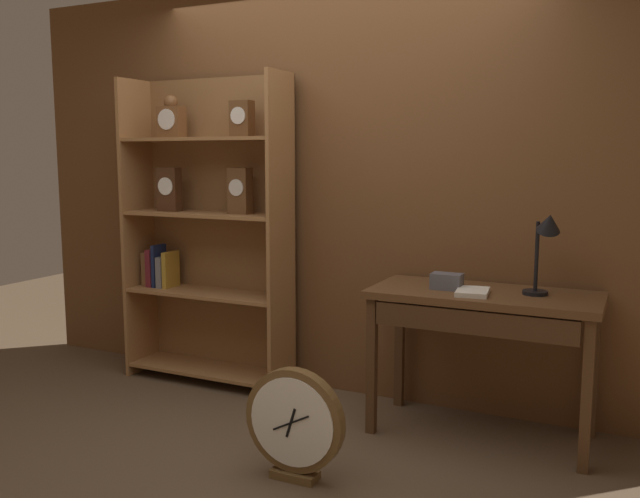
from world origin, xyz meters
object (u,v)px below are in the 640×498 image
desk_lamp (545,239)px  open_repair_manual (473,292)px  bookshelf (206,231)px  toolbox_small (447,281)px  workbench (483,312)px  round_clock_large (294,423)px

desk_lamp → open_repair_manual: bearing=-163.6°
bookshelf → open_repair_manual: bearing=-7.3°
toolbox_small → bookshelf: bearing=174.5°
toolbox_small → desk_lamp: bearing=2.9°
workbench → bookshelf: bearing=175.1°
bookshelf → toolbox_small: 1.69m
bookshelf → desk_lamp: bookshelf is taller
workbench → desk_lamp: desk_lamp is taller
workbench → round_clock_large: (-0.67, -0.87, -0.41)m
open_repair_manual → bookshelf: bearing=165.6°
workbench → toolbox_small: bearing=-179.5°
workbench → open_repair_manual: open_repair_manual is taller
desk_lamp → round_clock_large: bearing=-137.4°
bookshelf → open_repair_manual: bookshelf is taller
workbench → round_clock_large: bearing=-127.8°
desk_lamp → toolbox_small: (-0.49, -0.02, -0.25)m
desk_lamp → workbench: bearing=-175.5°
bookshelf → open_repair_manual: (1.83, -0.24, -0.21)m
desk_lamp → open_repair_manual: size_ratio=2.05×
bookshelf → toolbox_small: (1.67, -0.16, -0.18)m
bookshelf → workbench: bearing=-4.9°
bookshelf → round_clock_large: bookshelf is taller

